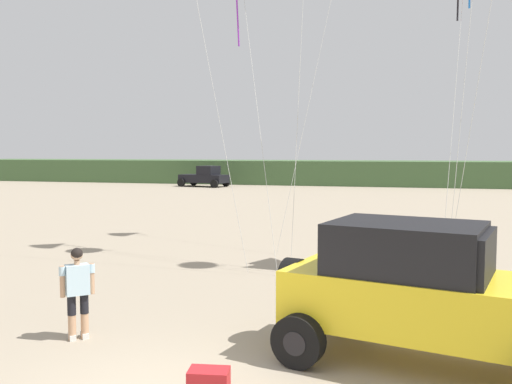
# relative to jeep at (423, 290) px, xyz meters

# --- Properties ---
(dune_ridge) EXTENTS (90.00, 7.39, 2.39)m
(dune_ridge) POSITION_rel_jeep_xyz_m (-3.61, 47.26, -0.01)
(dune_ridge) COLOR #426038
(dune_ridge) RESTS_ON ground_plane
(jeep) EXTENTS (5.02, 3.34, 2.26)m
(jeep) POSITION_rel_jeep_xyz_m (0.00, 0.00, 0.00)
(jeep) COLOR yellow
(jeep) RESTS_ON ground_plane
(person_watching) EXTENTS (0.49, 0.47, 1.67)m
(person_watching) POSITION_rel_jeep_xyz_m (-5.94, -0.33, -0.26)
(person_watching) COLOR tan
(person_watching) RESTS_ON ground_plane
(cooler_box) EXTENTS (0.61, 0.44, 0.38)m
(cooler_box) POSITION_rel_jeep_xyz_m (-2.89, -1.92, -1.01)
(cooler_box) COLOR #B21E23
(cooler_box) RESTS_ON ground_plane
(distant_pickup) EXTENTS (4.91, 3.29, 1.98)m
(distant_pickup) POSITION_rel_jeep_xyz_m (-18.31, 40.09, -0.26)
(distant_pickup) COLOR black
(distant_pickup) RESTS_ON ground_plane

